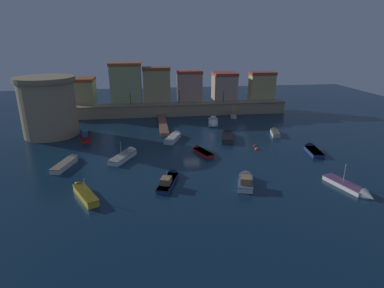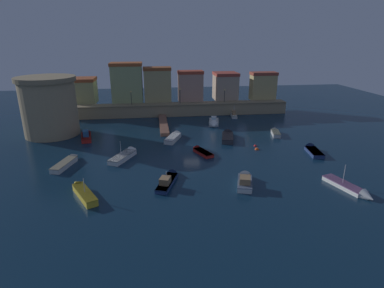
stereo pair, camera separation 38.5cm
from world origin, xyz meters
name	(u,v)px [view 1 (the left image)]	position (x,y,z in m)	size (l,w,h in m)	color
ground_plane	(192,148)	(0.00, 0.00, 0.00)	(128.23, 128.23, 0.00)	#0C2338
quay_wall	(178,109)	(0.00, 22.88, 1.39)	(50.01, 3.32, 2.75)	#9E8966
old_town_backdrop	(167,86)	(-2.13, 26.67, 6.29)	(47.61, 6.01, 9.13)	#969763
fortress_tower	(48,106)	(-24.53, 10.82, 5.36)	(10.23, 10.23, 10.61)	#9E8966
pier_dock	(163,124)	(-3.97, 14.17, 0.32)	(1.64, 14.41, 0.70)	brown
quay_lamp_0	(130,96)	(-10.67, 22.88, 4.82)	(0.32, 0.32, 3.06)	black
quay_lamp_1	(179,93)	(0.27, 22.88, 5.02)	(0.32, 0.32, 3.39)	black
quay_lamp_2	(224,93)	(10.56, 22.88, 4.80)	(0.32, 0.32, 3.02)	black
moored_boat_0	(213,123)	(6.28, 13.44, 0.46)	(2.92, 5.72, 2.05)	white
moored_boat_1	(352,189)	(16.82, -17.18, 0.31)	(3.37, 6.86, 3.31)	white
moored_boat_2	(86,135)	(-18.06, 7.94, 0.50)	(2.67, 6.45, 2.14)	red
moored_boat_3	(126,155)	(-10.27, -2.47, 0.38)	(4.57, 6.76, 3.41)	white
moored_boat_4	(174,137)	(-2.39, 5.36, 0.41)	(3.82, 6.34, 1.49)	silver
moored_boat_5	(246,180)	(4.92, -13.51, 0.47)	(3.11, 5.53, 1.90)	white
moored_boat_6	(275,132)	(16.38, 5.69, 0.39)	(2.32, 4.86, 1.23)	silver
moored_boat_7	(200,151)	(1.08, -2.05, 0.28)	(3.20, 5.20, 1.27)	red
moored_boat_8	(312,150)	(18.65, -3.95, 0.32)	(2.42, 5.56, 1.63)	navy
moored_boat_9	(233,114)	(12.17, 20.19, 0.44)	(1.69, 4.63, 3.14)	silver
moored_boat_10	(170,179)	(-4.37, -11.75, 0.37)	(3.54, 6.80, 2.27)	navy
moored_boat_11	(68,162)	(-18.35, -4.41, 0.39)	(3.04, 6.60, 1.31)	silver
moored_boat_12	(83,192)	(-14.42, -14.05, 0.44)	(4.25, 6.52, 2.68)	gold
moored_boat_13	(227,136)	(7.06, 4.55, 0.44)	(3.33, 6.67, 1.79)	#333338
mooring_buoy_0	(257,149)	(10.35, -1.89, 0.00)	(0.66, 0.66, 0.66)	#EA4C19
mooring_buoy_1	(255,146)	(10.63, -0.23, 0.00)	(0.48, 0.48, 0.48)	red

